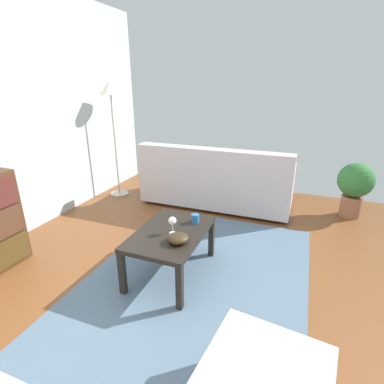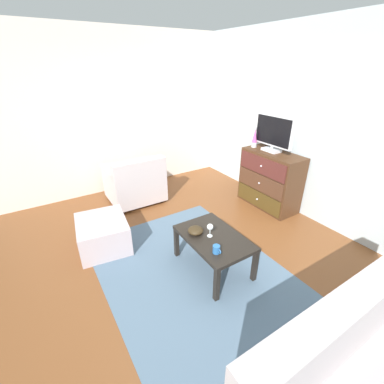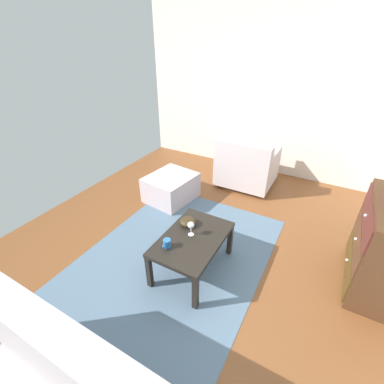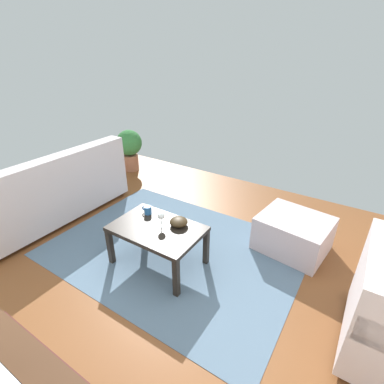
{
  "view_description": "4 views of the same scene",
  "coord_description": "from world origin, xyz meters",
  "px_view_note": "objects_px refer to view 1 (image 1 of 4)",
  "views": [
    {
      "loc": [
        -1.9,
        -0.96,
        1.68
      ],
      "look_at": [
        0.22,
        -0.15,
        0.83
      ],
      "focal_mm": 27.72,
      "sensor_mm": 36.0,
      "label": 1
    },
    {
      "loc": [
        2.11,
        -1.43,
        2.16
      ],
      "look_at": [
        -0.0,
        -0.1,
        0.94
      ],
      "focal_mm": 24.5,
      "sensor_mm": 36.0,
      "label": 2
    },
    {
      "loc": [
        2.02,
        1.06,
        2.22
      ],
      "look_at": [
        0.16,
        0.02,
        0.93
      ],
      "focal_mm": 25.04,
      "sensor_mm": 36.0,
      "label": 3
    },
    {
      "loc": [
        -1.33,
        1.82,
        2.0
      ],
      "look_at": [
        -0.12,
        -0.05,
        0.86
      ],
      "focal_mm": 26.87,
      "sensor_mm": 36.0,
      "label": 4
    }
  ],
  "objects_px": {
    "bowl_decorative": "(178,238)",
    "potted_plant": "(355,185)",
    "couch_large": "(216,183)",
    "wine_glass": "(172,221)",
    "coffee_table": "(171,237)",
    "mug": "(195,218)",
    "standing_lamp": "(111,99)"
  },
  "relations": [
    {
      "from": "standing_lamp",
      "to": "potted_plant",
      "type": "distance_m",
      "value": 3.49
    },
    {
      "from": "standing_lamp",
      "to": "potted_plant",
      "type": "xyz_separation_m",
      "value": [
        0.4,
        -3.31,
        -1.01
      ]
    },
    {
      "from": "mug",
      "to": "bowl_decorative",
      "type": "relative_size",
      "value": 0.65
    },
    {
      "from": "coffee_table",
      "to": "potted_plant",
      "type": "height_order",
      "value": "potted_plant"
    },
    {
      "from": "mug",
      "to": "potted_plant",
      "type": "distance_m",
      "value": 2.32
    },
    {
      "from": "wine_glass",
      "to": "bowl_decorative",
      "type": "relative_size",
      "value": 0.9
    },
    {
      "from": "couch_large",
      "to": "wine_glass",
      "type": "bearing_deg",
      "value": -176.09
    },
    {
      "from": "wine_glass",
      "to": "bowl_decorative",
      "type": "height_order",
      "value": "wine_glass"
    },
    {
      "from": "mug",
      "to": "couch_large",
      "type": "distance_m",
      "value": 1.49
    },
    {
      "from": "potted_plant",
      "to": "coffee_table",
      "type": "bearing_deg",
      "value": 139.53
    },
    {
      "from": "mug",
      "to": "potted_plant",
      "type": "relative_size",
      "value": 0.16
    },
    {
      "from": "wine_glass",
      "to": "coffee_table",
      "type": "bearing_deg",
      "value": 48.15
    },
    {
      "from": "wine_glass",
      "to": "standing_lamp",
      "type": "xyz_separation_m",
      "value": [
        1.6,
        1.66,
        0.89
      ]
    },
    {
      "from": "wine_glass",
      "to": "couch_large",
      "type": "height_order",
      "value": "couch_large"
    },
    {
      "from": "potted_plant",
      "to": "bowl_decorative",
      "type": "bearing_deg",
      "value": 144.12
    },
    {
      "from": "bowl_decorative",
      "to": "standing_lamp",
      "type": "bearing_deg",
      "value": 45.6
    },
    {
      "from": "coffee_table",
      "to": "potted_plant",
      "type": "xyz_separation_m",
      "value": [
        1.98,
        -1.69,
        0.06
      ]
    },
    {
      "from": "wine_glass",
      "to": "mug",
      "type": "bearing_deg",
      "value": -22.48
    },
    {
      "from": "coffee_table",
      "to": "standing_lamp",
      "type": "distance_m",
      "value": 2.5
    },
    {
      "from": "potted_plant",
      "to": "standing_lamp",
      "type": "bearing_deg",
      "value": 96.93
    },
    {
      "from": "coffee_table",
      "to": "bowl_decorative",
      "type": "relative_size",
      "value": 4.99
    },
    {
      "from": "coffee_table",
      "to": "wine_glass",
      "type": "height_order",
      "value": "wine_glass"
    },
    {
      "from": "wine_glass",
      "to": "mug",
      "type": "relative_size",
      "value": 1.38
    },
    {
      "from": "couch_large",
      "to": "coffee_table",
      "type": "bearing_deg",
      "value": -177.19
    },
    {
      "from": "coffee_table",
      "to": "standing_lamp",
      "type": "relative_size",
      "value": 0.52
    },
    {
      "from": "wine_glass",
      "to": "couch_large",
      "type": "bearing_deg",
      "value": 3.91
    },
    {
      "from": "mug",
      "to": "wine_glass",
      "type": "bearing_deg",
      "value": 157.52
    },
    {
      "from": "coffee_table",
      "to": "wine_glass",
      "type": "relative_size",
      "value": 5.57
    },
    {
      "from": "bowl_decorative",
      "to": "potted_plant",
      "type": "bearing_deg",
      "value": -35.88
    },
    {
      "from": "mug",
      "to": "couch_large",
      "type": "relative_size",
      "value": 0.06
    },
    {
      "from": "wine_glass",
      "to": "standing_lamp",
      "type": "bearing_deg",
      "value": 46.02
    },
    {
      "from": "bowl_decorative",
      "to": "mug",
      "type": "bearing_deg",
      "value": -0.75
    }
  ]
}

